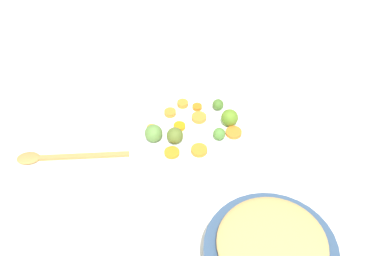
% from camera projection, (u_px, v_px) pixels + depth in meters
% --- Properties ---
extents(tabletop, '(2.40, 2.40, 0.02)m').
position_uv_depth(tabletop, '(203.00, 154.00, 1.20)').
color(tabletop, white).
rests_on(tabletop, ground).
extents(serving_bowl_carrots, '(0.25, 0.25, 0.07)m').
position_uv_depth(serving_bowl_carrots, '(192.00, 141.00, 1.17)').
color(serving_bowl_carrots, white).
rests_on(serving_bowl_carrots, tabletop).
extents(stuffing_mound, '(0.21, 0.21, 0.03)m').
position_uv_depth(stuffing_mound, '(272.00, 243.00, 0.86)').
color(stuffing_mound, tan).
rests_on(stuffing_mound, metal_pot).
extents(carrot_slice_0, '(0.04, 0.04, 0.01)m').
position_uv_depth(carrot_slice_0, '(170.00, 113.00, 1.18)').
color(carrot_slice_0, orange).
rests_on(carrot_slice_0, serving_bowl_carrots).
extents(carrot_slice_1, '(0.05, 0.05, 0.01)m').
position_uv_depth(carrot_slice_1, '(199.00, 118.00, 1.17)').
color(carrot_slice_1, orange).
rests_on(carrot_slice_1, serving_bowl_carrots).
extents(carrot_slice_2, '(0.06, 0.06, 0.01)m').
position_uv_depth(carrot_slice_2, '(234.00, 133.00, 1.13)').
color(carrot_slice_2, orange).
rests_on(carrot_slice_2, serving_bowl_carrots).
extents(carrot_slice_3, '(0.03, 0.03, 0.01)m').
position_uv_depth(carrot_slice_3, '(152.00, 128.00, 1.15)').
color(carrot_slice_3, orange).
rests_on(carrot_slice_3, serving_bowl_carrots).
extents(carrot_slice_4, '(0.04, 0.04, 0.01)m').
position_uv_depth(carrot_slice_4, '(179.00, 126.00, 1.15)').
color(carrot_slice_4, orange).
rests_on(carrot_slice_4, serving_bowl_carrots).
extents(carrot_slice_5, '(0.04, 0.04, 0.01)m').
position_uv_depth(carrot_slice_5, '(183.00, 104.00, 1.21)').
color(carrot_slice_5, orange).
rests_on(carrot_slice_5, serving_bowl_carrots).
extents(carrot_slice_6, '(0.03, 0.03, 0.01)m').
position_uv_depth(carrot_slice_6, '(197.00, 107.00, 1.20)').
color(carrot_slice_6, orange).
rests_on(carrot_slice_6, serving_bowl_carrots).
extents(carrot_slice_7, '(0.05, 0.05, 0.01)m').
position_uv_depth(carrot_slice_7, '(172.00, 153.00, 1.09)').
color(carrot_slice_7, orange).
rests_on(carrot_slice_7, serving_bowl_carrots).
extents(carrot_slice_8, '(0.05, 0.05, 0.01)m').
position_uv_depth(carrot_slice_8, '(199.00, 150.00, 1.09)').
color(carrot_slice_8, orange).
rests_on(carrot_slice_8, serving_bowl_carrots).
extents(brussels_sprout_0, '(0.03, 0.03, 0.03)m').
position_uv_depth(brussels_sprout_0, '(218.00, 105.00, 1.19)').
color(brussels_sprout_0, '#47712A').
rests_on(brussels_sprout_0, serving_bowl_carrots).
extents(brussels_sprout_1, '(0.04, 0.04, 0.04)m').
position_uv_depth(brussels_sprout_1, '(175.00, 136.00, 1.11)').
color(brussels_sprout_1, '#576B29').
rests_on(brussels_sprout_1, serving_bowl_carrots).
extents(brussels_sprout_2, '(0.04, 0.04, 0.04)m').
position_uv_depth(brussels_sprout_2, '(229.00, 116.00, 1.15)').
color(brussels_sprout_2, '#5B8424').
rests_on(brussels_sprout_2, serving_bowl_carrots).
extents(brussels_sprout_3, '(0.04, 0.04, 0.04)m').
position_uv_depth(brussels_sprout_3, '(154.00, 133.00, 1.11)').
color(brussels_sprout_3, '#5A863E').
rests_on(brussels_sprout_3, serving_bowl_carrots).
extents(brussels_sprout_4, '(0.03, 0.03, 0.03)m').
position_uv_depth(brussels_sprout_4, '(219.00, 134.00, 1.12)').
color(brussels_sprout_4, '#508437').
rests_on(brussels_sprout_4, serving_bowl_carrots).
extents(wooden_spoon, '(0.27, 0.12, 0.01)m').
position_uv_depth(wooden_spoon, '(54.00, 157.00, 1.18)').
color(wooden_spoon, '#AB8044').
rests_on(wooden_spoon, tabletop).
extents(casserole_dish, '(0.23, 0.23, 0.09)m').
position_uv_depth(casserole_dish, '(173.00, 56.00, 1.40)').
color(casserole_dish, white).
rests_on(casserole_dish, tabletop).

